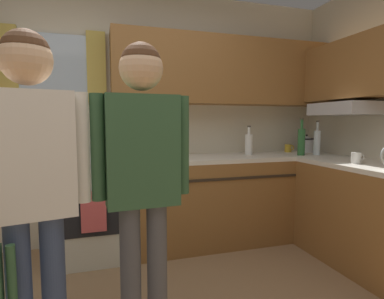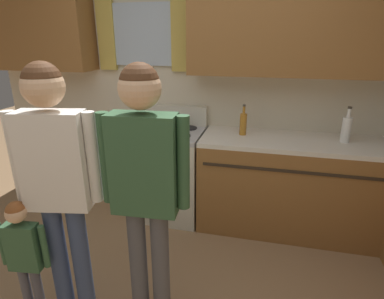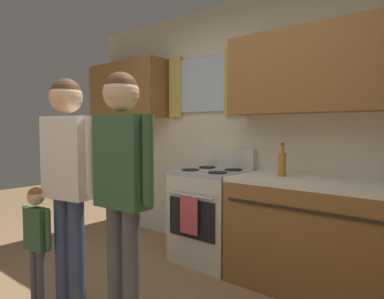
# 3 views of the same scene
# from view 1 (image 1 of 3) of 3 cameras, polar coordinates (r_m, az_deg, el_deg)

# --- Properties ---
(back_wall_unit) EXTENTS (4.60, 0.42, 2.60)m
(back_wall_unit) POSITION_cam_1_polar(r_m,az_deg,el_deg) (3.21, -12.26, 9.44)
(back_wall_unit) COLOR beige
(back_wall_unit) RESTS_ON ground
(kitchen_counter_run) EXTENTS (2.22, 1.85, 0.90)m
(kitchen_counter_run) POSITION_cam_1_polar(r_m,az_deg,el_deg) (3.18, 15.80, -9.64)
(kitchen_counter_run) COLOR brown
(kitchen_counter_run) RESTS_ON ground
(stove_oven) EXTENTS (0.65, 0.67, 1.10)m
(stove_oven) POSITION_cam_1_polar(r_m,az_deg,el_deg) (3.02, -17.79, -10.15)
(stove_oven) COLOR beige
(stove_oven) RESTS_ON ground
(bottle_oil_amber) EXTENTS (0.06, 0.06, 0.29)m
(bottle_oil_amber) POSITION_cam_1_polar(r_m,az_deg,el_deg) (3.04, -4.55, 0.56)
(bottle_oil_amber) COLOR #B27223
(bottle_oil_amber) RESTS_ON kitchen_counter_run
(bottle_tall_clear) EXTENTS (0.07, 0.07, 0.37)m
(bottle_tall_clear) POSITION_cam_1_polar(r_m,az_deg,el_deg) (3.52, 22.38, 1.34)
(bottle_tall_clear) COLOR silver
(bottle_tall_clear) RESTS_ON kitchen_counter_run
(bottle_wine_green) EXTENTS (0.08, 0.08, 0.39)m
(bottle_wine_green) POSITION_cam_1_polar(r_m,az_deg,el_deg) (3.43, 19.81, 1.51)
(bottle_wine_green) COLOR #2D6633
(bottle_wine_green) RESTS_ON kitchen_counter_run
(bottle_milk_white) EXTENTS (0.08, 0.08, 0.31)m
(bottle_milk_white) POSITION_cam_1_polar(r_m,az_deg,el_deg) (3.33, 10.59, 1.08)
(bottle_milk_white) COLOR white
(bottle_milk_white) RESTS_ON kitchen_counter_run
(mug_ceramic_white) EXTENTS (0.13, 0.08, 0.09)m
(mug_ceramic_white) POSITION_cam_1_polar(r_m,az_deg,el_deg) (2.95, 28.46, -1.39)
(mug_ceramic_white) COLOR white
(mug_ceramic_white) RESTS_ON kitchen_counter_run
(mug_mustard_yellow) EXTENTS (0.12, 0.08, 0.09)m
(mug_mustard_yellow) POSITION_cam_1_polar(r_m,az_deg,el_deg) (3.75, 17.61, 0.24)
(mug_mustard_yellow) COLOR gold
(mug_mustard_yellow) RESTS_ON kitchen_counter_run
(stovetop_kettle) EXTENTS (0.27, 0.20, 0.21)m
(stovetop_kettle) POSITION_cam_1_polar(r_m,az_deg,el_deg) (3.83, 20.69, 0.99)
(stovetop_kettle) COLOR silver
(stovetop_kettle) RESTS_ON kitchen_counter_run
(adult_holding_child) EXTENTS (0.51, 0.23, 1.66)m
(adult_holding_child) POSITION_cam_1_polar(r_m,az_deg,el_deg) (1.56, -27.90, -3.17)
(adult_holding_child) COLOR #38476B
(adult_holding_child) RESTS_ON ground
(adult_in_plaid) EXTENTS (0.51, 0.22, 1.66)m
(adult_in_plaid) POSITION_cam_1_polar(r_m,az_deg,el_deg) (1.61, -9.26, -2.40)
(adult_in_plaid) COLOR #4C4C51
(adult_in_plaid) RESTS_ON ground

